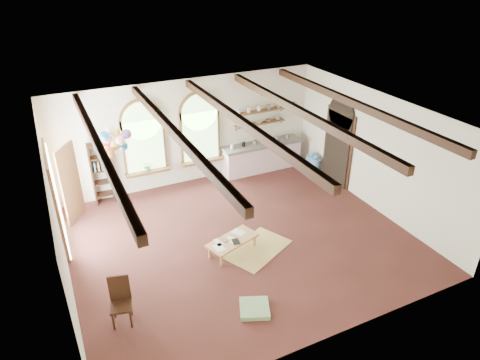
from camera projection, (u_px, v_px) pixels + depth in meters
floor at (241, 239)px, 10.66m from camera, size 8.00×8.00×0.00m
ceiling_beams at (241, 121)px, 9.21m from camera, size 6.20×6.80×0.18m
window_left at (144, 140)px, 12.09m from camera, size 1.30×0.28×2.20m
window_right at (200, 130)px, 12.74m from camera, size 1.30×0.28×2.20m
left_doorway at (56, 201)px, 10.05m from camera, size 0.10×1.90×2.50m
right_doorway at (337, 149)px, 12.85m from camera, size 0.10×1.30×2.40m
kitchen_counter at (262, 156)px, 13.86m from camera, size 2.68×0.62×0.94m
wall_shelf_lower at (260, 123)px, 13.50m from camera, size 1.70×0.24×0.04m
wall_shelf_upper at (260, 111)px, 13.32m from camera, size 1.70×0.24×0.04m
wall_clock at (293, 107)px, 13.87m from camera, size 0.32×0.04×0.32m
bookshelf at (101, 173)px, 11.85m from camera, size 0.53×0.32×1.80m
coffee_table at (232, 241)px, 10.05m from camera, size 1.35×0.93×0.35m
side_chair at (122, 310)px, 8.13m from camera, size 0.48×0.48×1.00m
floor_mat at (257, 249)px, 10.28m from camera, size 1.85×1.58×0.02m
floor_cushion at (255, 308)px, 8.50m from camera, size 0.76×0.76×0.10m
water_jug_a at (311, 162)px, 13.95m from camera, size 0.34×0.34×0.65m
water_jug_b at (316, 164)px, 13.82m from camera, size 0.31×0.31×0.60m
balloon_cluster at (114, 140)px, 10.23m from camera, size 0.81×0.85×1.15m
table_book at (220, 241)px, 9.96m from camera, size 0.24×0.29×0.02m
tablet at (236, 241)px, 9.95m from camera, size 0.20×0.26×0.01m
potted_plant_left at (148, 166)px, 12.37m from camera, size 0.27×0.23×0.30m
potted_plant_right at (202, 156)px, 13.02m from camera, size 0.27×0.23×0.30m
shelf_cup_a at (239, 125)px, 13.19m from camera, size 0.12×0.10×0.10m
shelf_cup_b at (249, 123)px, 13.32m from camera, size 0.10×0.10×0.09m
shelf_bowl_a at (259, 122)px, 13.46m from camera, size 0.22×0.22×0.05m
shelf_bowl_b at (268, 120)px, 13.60m from camera, size 0.20×0.20×0.06m
shelf_vase at (278, 117)px, 13.70m from camera, size 0.18×0.18×0.19m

